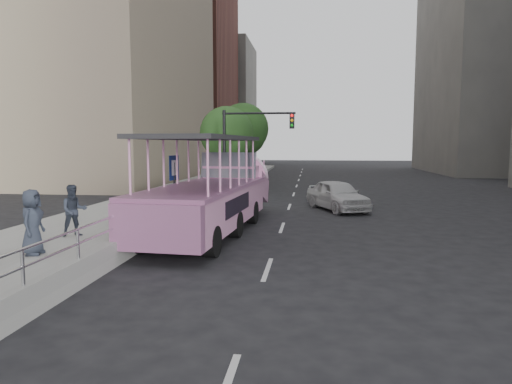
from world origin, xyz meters
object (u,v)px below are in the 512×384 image
at_px(pedestrian_mid, 74,211).
at_px(street_tree_near, 228,135).
at_px(duck_boat, 214,196).
at_px(pedestrian_far, 32,222).
at_px(traffic_signal, 245,140).
at_px(street_tree_far, 244,131).
at_px(parking_sign, 174,184).
at_px(car, 337,195).

height_order(pedestrian_mid, street_tree_near, street_tree_near).
bearing_deg(street_tree_near, pedestrian_mid, -97.67).
height_order(duck_boat, pedestrian_far, duck_boat).
xyz_separation_m(traffic_signal, street_tree_far, (-1.40, 9.43, 0.81)).
xyz_separation_m(pedestrian_mid, traffic_signal, (3.73, 12.41, 2.37)).
xyz_separation_m(pedestrian_mid, street_tree_far, (2.33, 21.84, 3.17)).
bearing_deg(pedestrian_mid, pedestrian_far, -123.48).
distance_m(pedestrian_mid, parking_sign, 3.85).
height_order(street_tree_near, street_tree_far, street_tree_far).
relative_size(car, street_tree_near, 0.77).
height_order(car, parking_sign, parking_sign).
bearing_deg(car, street_tree_near, 111.09).
bearing_deg(car, duck_boat, -153.48).
bearing_deg(duck_boat, traffic_signal, 91.13).
xyz_separation_m(pedestrian_mid, pedestrian_far, (0.16, -2.45, 0.05)).
relative_size(car, pedestrian_mid, 2.63).
bearing_deg(pedestrian_mid, traffic_signal, 36.09).
bearing_deg(street_tree_far, pedestrian_far, -95.12).
bearing_deg(parking_sign, pedestrian_mid, -129.93).
bearing_deg(pedestrian_far, duck_boat, -40.71).
distance_m(car, street_tree_near, 10.01).
bearing_deg(car, street_tree_far, 93.35).
relative_size(duck_boat, street_tree_far, 1.68).
bearing_deg(duck_boat, pedestrian_mid, -141.16).
height_order(car, pedestrian_mid, pedestrian_mid).
xyz_separation_m(pedestrian_far, parking_sign, (2.28, 5.37, 0.59)).
relative_size(pedestrian_far, street_tree_far, 0.27).
bearing_deg(traffic_signal, street_tree_near, 114.98).
distance_m(parking_sign, street_tree_near, 13.09).
bearing_deg(traffic_signal, duck_boat, -88.87).
xyz_separation_m(pedestrian_far, street_tree_far, (2.18, 24.30, 3.12)).
bearing_deg(parking_sign, traffic_signal, 82.25).
distance_m(car, traffic_signal, 6.70).
relative_size(duck_boat, pedestrian_far, 6.14).
bearing_deg(car, parking_sign, -159.82).
distance_m(pedestrian_mid, street_tree_far, 22.19).
xyz_separation_m(parking_sign, traffic_signal, (1.29, 9.50, 1.73)).
xyz_separation_m(car, pedestrian_mid, (-8.85, -9.07, 0.39)).
bearing_deg(pedestrian_far, traffic_signal, -20.41).
height_order(pedestrian_far, traffic_signal, traffic_signal).
height_order(car, street_tree_near, street_tree_near).
bearing_deg(duck_boat, street_tree_near, 97.99).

